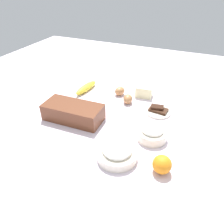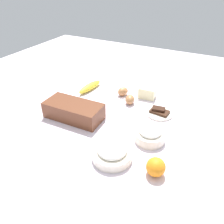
% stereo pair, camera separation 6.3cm
% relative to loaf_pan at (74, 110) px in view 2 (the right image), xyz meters
% --- Properties ---
extents(ground_plane, '(2.40, 2.40, 0.02)m').
position_rel_loaf_pan_xyz_m(ground_plane, '(-0.17, -0.07, -0.05)').
color(ground_plane, silver).
extents(loaf_pan, '(0.28, 0.14, 0.08)m').
position_rel_loaf_pan_xyz_m(loaf_pan, '(0.00, 0.00, 0.00)').
color(loaf_pan, brown).
rests_on(loaf_pan, ground_plane).
extents(flour_bowl, '(0.16, 0.16, 0.06)m').
position_rel_loaf_pan_xyz_m(flour_bowl, '(-0.29, 0.16, -0.01)').
color(flour_bowl, silver).
rests_on(flour_bowl, ground_plane).
extents(sugar_bowl, '(0.13, 0.13, 0.07)m').
position_rel_loaf_pan_xyz_m(sugar_bowl, '(-0.38, -0.01, -0.01)').
color(sugar_bowl, silver).
rests_on(sugar_bowl, ground_plane).
extents(banana, '(0.07, 0.19, 0.04)m').
position_rel_loaf_pan_xyz_m(banana, '(0.09, -0.29, -0.02)').
color(banana, yellow).
rests_on(banana, ground_plane).
extents(orange_fruit, '(0.07, 0.07, 0.07)m').
position_rel_loaf_pan_xyz_m(orange_fruit, '(-0.46, 0.16, -0.01)').
color(orange_fruit, orange).
rests_on(orange_fruit, ground_plane).
extents(butter_block, '(0.10, 0.07, 0.06)m').
position_rel_loaf_pan_xyz_m(butter_block, '(-0.25, -0.36, -0.01)').
color(butter_block, '#F4EDB2').
rests_on(butter_block, ground_plane).
extents(egg_near_butter, '(0.07, 0.08, 0.05)m').
position_rel_loaf_pan_xyz_m(egg_near_butter, '(-0.12, -0.31, -0.02)').
color(egg_near_butter, '#B87D4B').
rests_on(egg_near_butter, ground_plane).
extents(egg_beside_bowl, '(0.06, 0.07, 0.05)m').
position_rel_loaf_pan_xyz_m(egg_beside_bowl, '(-0.19, -0.25, -0.02)').
color(egg_beside_bowl, '#AC7446').
rests_on(egg_beside_bowl, ground_plane).
extents(chocolate_plate, '(0.13, 0.13, 0.03)m').
position_rel_loaf_pan_xyz_m(chocolate_plate, '(-0.36, -0.22, -0.03)').
color(chocolate_plate, silver).
rests_on(chocolate_plate, ground_plane).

